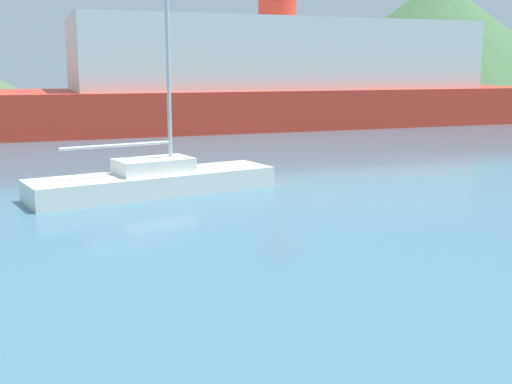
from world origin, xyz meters
name	(u,v)px	position (x,y,z in m)	size (l,w,h in m)	color
sailboat_inner	(154,179)	(-1.82, 20.58, 0.45)	(7.66, 3.63, 9.97)	white
ferry_distant	(277,80)	(9.63, 41.63, 2.96)	(37.26, 11.37, 8.31)	red
hill_east	(278,47)	(23.51, 79.92, 6.23)	(25.54, 25.54, 12.45)	#4C6647
hill_far_east	(436,37)	(46.64, 80.06, 7.90)	(41.09, 41.09, 15.81)	#476B42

